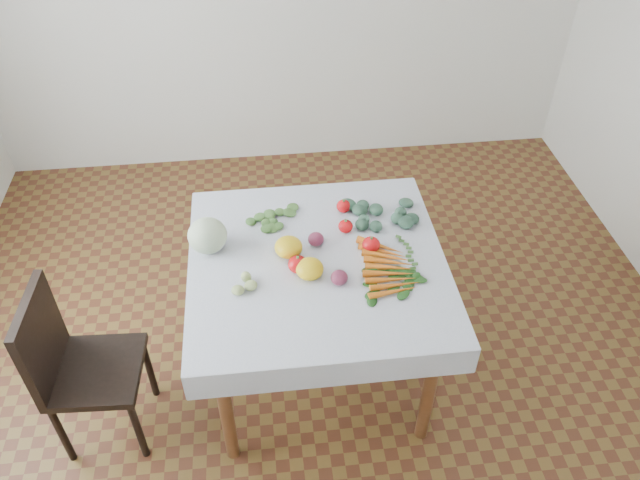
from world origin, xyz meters
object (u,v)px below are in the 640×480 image
object	(u,v)px
chair	(73,361)
cabbage	(207,236)
table	(317,277)
heirloom_back	(289,247)
carrot_bunch	(388,268)

from	to	relation	value
chair	cabbage	world-z (taller)	cabbage
table	heirloom_back	distance (m)	0.20
cabbage	table	bearing A→B (deg)	-15.71
table	heirloom_back	bearing A→B (deg)	155.66
heirloom_back	carrot_bunch	bearing A→B (deg)	-20.21
table	chair	bearing A→B (deg)	-168.42
table	heirloom_back	xyz separation A→B (m)	(-0.12, 0.05, 0.15)
table	carrot_bunch	xyz separation A→B (m)	(0.29, -0.10, 0.12)
chair	cabbage	size ratio (longest dim) A/B	4.90
heirloom_back	carrot_bunch	xyz separation A→B (m)	(0.41, -0.15, -0.03)
cabbage	heirloom_back	bearing A→B (deg)	-12.52
carrot_bunch	heirloom_back	bearing A→B (deg)	159.79
table	carrot_bunch	distance (m)	0.33
cabbage	heirloom_back	distance (m)	0.36
cabbage	carrot_bunch	xyz separation A→B (m)	(0.76, -0.23, -0.06)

